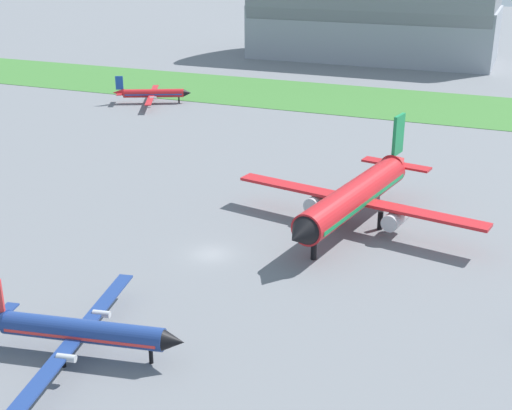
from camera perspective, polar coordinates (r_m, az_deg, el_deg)
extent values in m
plane|color=slate|center=(75.16, -3.74, -4.08)|extent=(600.00, 600.00, 0.00)
cube|color=#3D7533|center=(146.33, 9.63, 8.44)|extent=(360.00, 28.00, 0.08)
cylinder|color=red|center=(80.61, 8.10, 0.69)|extent=(7.82, 23.54, 3.56)
cone|color=black|center=(69.86, 3.63, -2.49)|extent=(4.03, 3.83, 3.49)
cone|color=red|center=(92.38, 11.67, 3.47)|extent=(3.99, 5.04, 3.20)
cube|color=#198C4C|center=(80.71, 8.09, 0.51)|extent=(7.65, 22.28, 0.50)
cube|color=red|center=(78.82, 13.39, -0.68)|extent=(15.67, 5.11, 0.36)
cube|color=red|center=(84.60, 3.50, 1.44)|extent=(15.67, 5.11, 0.36)
cylinder|color=#B7BABF|center=(80.14, 11.44, -1.12)|extent=(2.64, 4.18, 1.96)
cylinder|color=#B7BABF|center=(83.82, 5.14, 0.27)|extent=(2.64, 4.18, 1.96)
cube|color=#198C4C|center=(90.68, 11.70, 5.72)|extent=(0.96, 2.94, 5.17)
cube|color=red|center=(91.10, 12.84, 3.06)|extent=(4.81, 2.75, 0.28)
cube|color=red|center=(92.60, 10.21, 3.56)|extent=(4.81, 2.75, 0.28)
cylinder|color=black|center=(73.67, 4.80, -3.69)|extent=(0.64, 0.64, 2.26)
cylinder|color=black|center=(82.07, 10.24, -1.25)|extent=(0.64, 0.64, 2.26)
cylinder|color=black|center=(84.12, 6.74, -0.47)|extent=(0.64, 0.64, 2.26)
cylinder|color=navy|center=(58.72, -14.14, -10.07)|extent=(13.91, 4.36, 1.91)
cone|color=black|center=(56.11, -6.90, -11.12)|extent=(2.22, 2.19, 1.88)
cube|color=red|center=(58.80, -14.12, -10.19)|extent=(13.16, 4.26, 0.27)
cube|color=navy|center=(63.13, -12.43, -7.88)|extent=(3.21, 10.60, 0.19)
cube|color=navy|center=(55.18, -16.80, -13.03)|extent=(3.21, 10.60, 0.19)
cylinder|color=#B7BABF|center=(61.43, -12.66, -8.78)|extent=(1.62, 0.88, 0.61)
cylinder|color=#B7BABF|center=(56.32, -15.42, -12.10)|extent=(1.62, 0.88, 0.61)
cube|color=navy|center=(63.06, -20.02, -8.25)|extent=(1.61, 2.84, 0.15)
cylinder|color=black|center=(57.56, -8.68, -12.23)|extent=(0.34, 0.34, 1.34)
cylinder|color=black|center=(61.38, -14.08, -10.35)|extent=(0.34, 0.34, 1.34)
cylinder|color=black|center=(58.56, -15.65, -12.22)|extent=(0.34, 0.34, 1.34)
cylinder|color=red|center=(144.15, -8.47, 9.13)|extent=(11.85, 6.66, 1.70)
cone|color=black|center=(143.65, -5.73, 9.21)|extent=(2.24, 2.23, 1.67)
cone|color=red|center=(144.96, -11.32, 9.10)|extent=(2.80, 2.39, 1.53)
cube|color=#19479E|center=(144.17, -8.47, 9.08)|extent=(11.24, 6.41, 0.24)
cube|color=red|center=(148.80, -8.44, 9.40)|extent=(4.99, 9.00, 0.17)
cube|color=red|center=(139.70, -8.77, 8.59)|extent=(4.99, 9.00, 0.17)
cylinder|color=#B7BABF|center=(147.11, -8.31, 9.27)|extent=(1.46, 1.06, 0.54)
cylinder|color=#B7BABF|center=(141.28, -8.51, 8.75)|extent=(1.46, 1.06, 0.54)
cube|color=#19479E|center=(144.51, -11.24, 9.88)|extent=(1.48, 0.82, 2.72)
cube|color=red|center=(146.08, -11.12, 9.19)|extent=(1.92, 2.59, 0.14)
cube|color=red|center=(143.77, -11.25, 8.99)|extent=(1.92, 2.59, 0.14)
cylinder|color=black|center=(144.06, -6.39, 8.63)|extent=(0.31, 0.31, 1.19)
cylinder|color=black|center=(146.18, -8.71, 8.71)|extent=(0.31, 0.31, 1.19)
cylinder|color=black|center=(142.91, -8.84, 8.41)|extent=(0.31, 0.31, 1.19)
cube|color=#9399A3|center=(198.19, 9.62, 13.91)|extent=(65.36, 26.72, 14.30)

